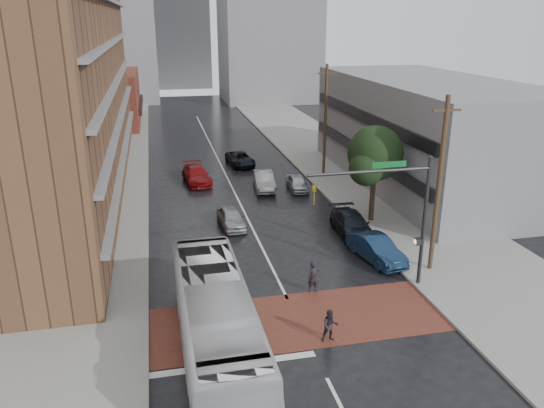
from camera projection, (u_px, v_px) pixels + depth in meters
ground at (300, 325)px, 25.01m from camera, size 160.00×160.00×0.00m
crosswalk at (298, 320)px, 25.47m from camera, size 14.00×5.00×0.02m
sidewalk_west at (95, 186)px, 45.67m from camera, size 9.00×90.00×0.15m
sidewalk_east at (347, 170)px, 50.36m from camera, size 9.00×90.00×0.15m
apartment_block at (38, 14)px, 39.63m from camera, size 10.00×44.00×28.00m
storefront_west at (108, 99)px, 71.15m from camera, size 8.00×16.00×7.00m
building_east at (425, 132)px, 45.31m from camera, size 11.00×26.00×9.00m
distant_tower_west at (98, 4)px, 88.71m from camera, size 18.00×16.00×32.00m
distant_tower_center at (179, 27)px, 108.55m from camera, size 12.00×10.00×24.00m
street_tree at (375, 157)px, 36.27m from camera, size 4.20×4.10×6.90m
signal_mast at (400, 205)px, 26.94m from camera, size 6.50×0.30×7.20m
utility_pole_near at (439, 185)px, 28.79m from camera, size 1.60×0.26×10.00m
utility_pole_far at (325, 120)px, 47.21m from camera, size 1.60×0.26×10.00m
transit_bus at (216, 322)px, 22.10m from camera, size 2.98×12.30×3.42m
pedestrian_a at (314, 277)px, 27.80m from camera, size 0.64×0.43×1.74m
pedestrian_b at (330, 326)px, 23.57m from camera, size 0.80×0.65×1.55m
car_travel_a at (231, 218)px, 36.61m from camera, size 1.83×4.03×1.34m
car_travel_b at (264, 181)px, 44.72m from camera, size 1.95×4.65×1.49m
car_travel_c at (197, 175)px, 46.42m from camera, size 2.56×5.23×1.46m
suv_travel at (240, 159)px, 52.07m from camera, size 2.67×4.84×1.28m
car_parked_near at (376, 249)px, 31.50m from camera, size 2.39×4.72×1.48m
car_parked_mid at (352, 224)px, 35.27m from camera, size 2.21×5.10×1.46m
car_parked_far at (297, 183)px, 44.55m from camera, size 1.62×3.71×1.24m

